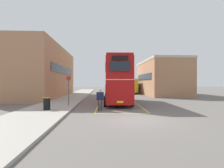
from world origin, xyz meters
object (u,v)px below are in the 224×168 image
(double_decker_bus, at_px, (117,80))
(pedestrian_boarding, at_px, (100,98))
(litter_bin, at_px, (47,104))
(bus_stop_sign, at_px, (69,88))
(single_deck_bus, at_px, (127,85))

(double_decker_bus, distance_m, pedestrian_boarding, 5.81)
(litter_bin, distance_m, bus_stop_sign, 3.08)
(pedestrian_boarding, distance_m, litter_bin, 4.12)
(single_deck_bus, bearing_deg, double_decker_bus, -101.34)
(double_decker_bus, relative_size, single_deck_bus, 0.99)
(double_decker_bus, height_order, litter_bin, double_decker_bus)
(bus_stop_sign, bearing_deg, litter_bin, -114.08)
(double_decker_bus, relative_size, litter_bin, 10.40)
(double_decker_bus, bearing_deg, litter_bin, -136.60)
(double_decker_bus, distance_m, bus_stop_sign, 5.63)
(pedestrian_boarding, bearing_deg, double_decker_bus, 71.27)
(double_decker_bus, xyz_separation_m, single_deck_bus, (3.82, 19.03, -0.87))
(litter_bin, bearing_deg, pedestrian_boarding, 3.62)
(double_decker_bus, bearing_deg, bus_stop_sign, -147.92)
(single_deck_bus, distance_m, pedestrian_boarding, 25.00)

